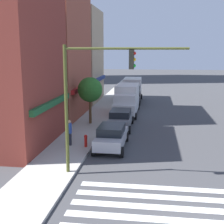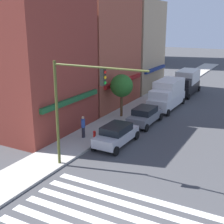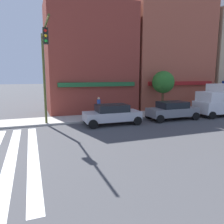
# 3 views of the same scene
# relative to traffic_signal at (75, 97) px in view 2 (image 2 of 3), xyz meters

# --- Properties ---
(storefront_row) EXTENTS (27.49, 5.30, 15.78)m
(storefront_row) POSITION_rel_traffic_signal_xyz_m (14.47, 6.53, 1.87)
(storefront_row) COLOR maroon
(storefront_row) RESTS_ON ground_plane
(traffic_signal) EXTENTS (0.32, 6.21, 6.88)m
(traffic_signal) POSITION_rel_traffic_signal_xyz_m (0.00, 0.00, 0.00)
(traffic_signal) COLOR #474C1E
(traffic_signal) RESTS_ON ground_plane
(sedan_silver) EXTENTS (4.43, 2.02, 1.59)m
(sedan_silver) POSITION_rel_traffic_signal_xyz_m (4.87, -0.26, -3.92)
(sedan_silver) COLOR #B7B7BC
(sedan_silver) RESTS_ON ground_plane
(sedan_grey) EXTENTS (4.41, 2.02, 1.59)m
(sedan_grey) POSITION_rel_traffic_signal_xyz_m (10.50, -0.26, -3.92)
(sedan_grey) COLOR slate
(sedan_grey) RESTS_ON ground_plane
(box_truck_white) EXTENTS (6.23, 2.42, 3.04)m
(box_truck_white) POSITION_rel_traffic_signal_xyz_m (16.74, -0.26, -3.18)
(box_truck_white) COLOR white
(box_truck_white) RESTS_ON ground_plane
(box_truck_black) EXTENTS (6.24, 2.42, 3.04)m
(box_truck_black) POSITION_rel_traffic_signal_xyz_m (24.40, -0.26, -3.18)
(box_truck_black) COLOR black
(box_truck_black) RESTS_ON ground_plane
(pedestrian_blue_shirt) EXTENTS (0.32, 0.32, 1.77)m
(pedestrian_blue_shirt) POSITION_rel_traffic_signal_xyz_m (4.67, 2.62, -3.69)
(pedestrian_blue_shirt) COLOR #23232D
(pedestrian_blue_shirt) RESTS_ON sidewalk_left
(fire_hydrant) EXTENTS (0.24, 0.24, 0.84)m
(fire_hydrant) POSITION_rel_traffic_signal_xyz_m (4.44, 1.44, -4.15)
(fire_hydrant) COLOR red
(fire_hydrant) RESTS_ON sidewalk_left
(street_tree) EXTENTS (2.19, 2.19, 4.14)m
(street_tree) POSITION_rel_traffic_signal_xyz_m (11.32, 2.54, -1.59)
(street_tree) COLOR brown
(street_tree) RESTS_ON sidewalk_left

